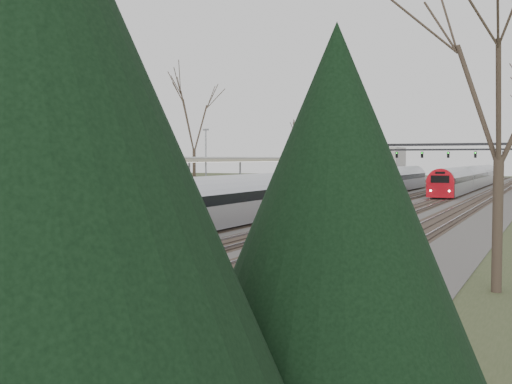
# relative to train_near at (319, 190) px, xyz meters

# --- Properties ---
(track_bed) EXTENTS (24.00, 160.00, 0.22)m
(track_bed) POSITION_rel_train_near_xyz_m (2.76, 12.16, -1.42)
(track_bed) COLOR #474442
(track_bed) RESTS_ON ground
(platform) EXTENTS (3.50, 69.00, 1.00)m
(platform) POSITION_rel_train_near_xyz_m (-6.55, -5.34, -0.98)
(platform) COLOR #9E9B93
(platform) RESTS_ON ground
(canopy) EXTENTS (4.10, 50.00, 3.11)m
(canopy) POSITION_rel_train_near_xyz_m (-6.55, -9.86, 2.45)
(canopy) COLOR slate
(canopy) RESTS_ON platform
(dome_building) EXTENTS (10.00, 8.00, 10.30)m
(dome_building) POSITION_rel_train_near_xyz_m (-19.21, -4.84, 2.24)
(dome_building) COLOR beige
(dome_building) RESTS_ON ground
(signal_gantry) EXTENTS (21.00, 0.59, 6.08)m
(signal_gantry) POSITION_rel_train_near_xyz_m (2.79, 42.15, 3.43)
(signal_gantry) COLOR black
(signal_gantry) RESTS_ON ground
(evergreen_clump) EXTENTS (5.90, 7.10, 6.50)m
(evergreen_clump) POSITION_rel_train_near_xyz_m (14.42, -44.04, 1.79)
(evergreen_clump) COLOR #2D231C
(evergreen_clump) RESTS_ON ground
(tree_west_far) EXTENTS (5.50, 5.50, 11.33)m
(tree_west_far) POSITION_rel_train_near_xyz_m (-14.50, 5.16, 6.54)
(tree_west_far) COLOR #2D231C
(tree_west_far) RESTS_ON ground
(tree_east_near) EXTENTS (4.50, 4.50, 9.27)m
(tree_east_near) POSITION_rel_train_near_xyz_m (15.50, -27.84, 5.08)
(tree_east_near) COLOR #2D231C
(tree_east_near) RESTS_ON ground
(train_near) EXTENTS (2.62, 75.21, 3.05)m
(train_near) POSITION_rel_train_near_xyz_m (0.00, 0.00, 0.00)
(train_near) COLOR #B6B9C1
(train_near) RESTS_ON ground
(train_far) EXTENTS (2.62, 45.21, 3.05)m
(train_far) POSITION_rel_train_near_xyz_m (7.00, 36.50, 0.00)
(train_far) COLOR #B6B9C1
(train_far) RESTS_ON ground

